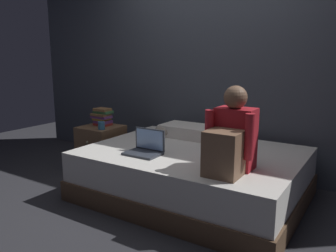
# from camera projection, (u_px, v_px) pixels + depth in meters

# --- Properties ---
(ground_plane) EXTENTS (8.00, 8.00, 0.00)m
(ground_plane) POSITION_uv_depth(u_px,v_px,m) (158.00, 202.00, 3.16)
(ground_plane) COLOR #2D2D33
(wall_back) EXTENTS (5.60, 0.10, 2.70)m
(wall_back) POSITION_uv_depth(u_px,v_px,m) (216.00, 55.00, 3.88)
(wall_back) COLOR #424751
(wall_back) RESTS_ON ground_plane
(bed) EXTENTS (2.00, 1.50, 0.46)m
(bed) POSITION_uv_depth(u_px,v_px,m) (193.00, 174.00, 3.26)
(bed) COLOR brown
(bed) RESTS_ON ground_plane
(nightstand) EXTENTS (0.44, 0.46, 0.53)m
(nightstand) POSITION_uv_depth(u_px,v_px,m) (101.00, 148.00, 4.04)
(nightstand) COLOR brown
(nightstand) RESTS_ON ground_plane
(person_sitting) EXTENTS (0.39, 0.44, 0.66)m
(person_sitting) POSITION_uv_depth(u_px,v_px,m) (231.00, 139.00, 2.58)
(person_sitting) COLOR #B21E28
(person_sitting) RESTS_ON bed
(laptop) EXTENTS (0.32, 0.23, 0.22)m
(laptop) POSITION_uv_depth(u_px,v_px,m) (146.00, 148.00, 3.08)
(laptop) COLOR #333842
(laptop) RESTS_ON bed
(pillow) EXTENTS (0.56, 0.36, 0.13)m
(pillow) POSITION_uv_depth(u_px,v_px,m) (188.00, 131.00, 3.73)
(pillow) COLOR silver
(pillow) RESTS_ON bed
(book_stack) EXTENTS (0.23, 0.17, 0.21)m
(book_stack) POSITION_uv_depth(u_px,v_px,m) (102.00, 117.00, 4.03)
(book_stack) COLOR #9E2D28
(book_stack) RESTS_ON nightstand
(mug) EXTENTS (0.08, 0.08, 0.09)m
(mug) POSITION_uv_depth(u_px,v_px,m) (101.00, 126.00, 3.81)
(mug) COLOR teal
(mug) RESTS_ON nightstand
(clothes_pile) EXTENTS (0.39, 0.24, 0.12)m
(clothes_pile) POSITION_uv_depth(u_px,v_px,m) (171.00, 131.00, 3.74)
(clothes_pile) COLOR gray
(clothes_pile) RESTS_ON bed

